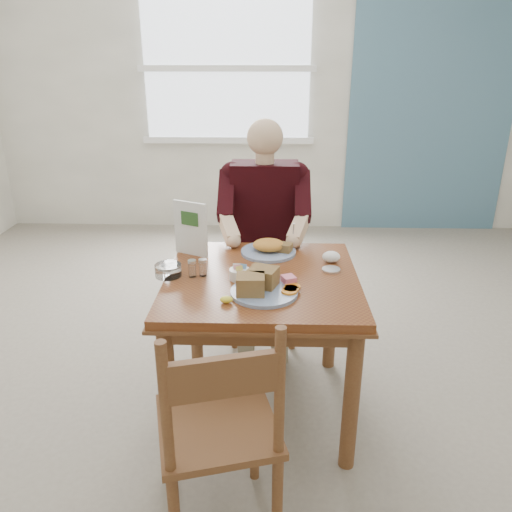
{
  "coord_description": "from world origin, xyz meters",
  "views": [
    {
      "loc": [
        0.04,
        -2.14,
        1.71
      ],
      "look_at": [
        -0.03,
        0.0,
        0.85
      ],
      "focal_mm": 35.0,
      "sensor_mm": 36.0,
      "label": 1
    }
  ],
  "objects_px": {
    "diner": "(264,218)",
    "far_plate": "(270,248)",
    "chair_far": "(264,264)",
    "near_plate": "(262,285)",
    "table": "(262,297)",
    "chair_near": "(219,431)"
  },
  "relations": [
    {
      "from": "diner",
      "to": "far_plate",
      "type": "relative_size",
      "value": 3.76
    },
    {
      "from": "chair_far",
      "to": "far_plate",
      "type": "relative_size",
      "value": 2.58
    },
    {
      "from": "chair_far",
      "to": "near_plate",
      "type": "distance_m",
      "value": 1.02
    },
    {
      "from": "far_plate",
      "to": "table",
      "type": "bearing_deg",
      "value": -96.83
    },
    {
      "from": "chair_far",
      "to": "chair_near",
      "type": "relative_size",
      "value": 1.0
    },
    {
      "from": "table",
      "to": "chair_far",
      "type": "distance_m",
      "value": 0.81
    },
    {
      "from": "table",
      "to": "chair_far",
      "type": "xyz_separation_m",
      "value": [
        0.0,
        0.8,
        -0.16
      ]
    },
    {
      "from": "table",
      "to": "chair_far",
      "type": "bearing_deg",
      "value": 90.0
    },
    {
      "from": "diner",
      "to": "chair_far",
      "type": "bearing_deg",
      "value": 90.01
    },
    {
      "from": "diner",
      "to": "near_plate",
      "type": "distance_m",
      "value": 0.89
    },
    {
      "from": "chair_far",
      "to": "diner",
      "type": "relative_size",
      "value": 0.69
    },
    {
      "from": "chair_near",
      "to": "far_plate",
      "type": "distance_m",
      "value": 1.09
    },
    {
      "from": "chair_far",
      "to": "far_plate",
      "type": "height_order",
      "value": "chair_far"
    },
    {
      "from": "chair_far",
      "to": "diner",
      "type": "distance_m",
      "value": 0.34
    },
    {
      "from": "chair_far",
      "to": "near_plate",
      "type": "height_order",
      "value": "chair_far"
    },
    {
      "from": "diner",
      "to": "far_plate",
      "type": "distance_m",
      "value": 0.42
    },
    {
      "from": "chair_far",
      "to": "near_plate",
      "type": "bearing_deg",
      "value": -89.82
    },
    {
      "from": "near_plate",
      "to": "diner",
      "type": "bearing_deg",
      "value": 90.19
    },
    {
      "from": "chair_near",
      "to": "diner",
      "type": "distance_m",
      "value": 1.49
    },
    {
      "from": "table",
      "to": "chair_far",
      "type": "height_order",
      "value": "chair_far"
    },
    {
      "from": "table",
      "to": "far_plate",
      "type": "distance_m",
      "value": 0.33
    },
    {
      "from": "table",
      "to": "near_plate",
      "type": "distance_m",
      "value": 0.23
    }
  ]
}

